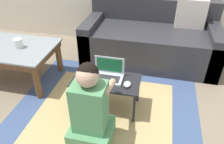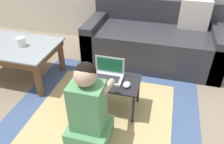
{
  "view_description": "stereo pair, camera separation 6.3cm",
  "coord_description": "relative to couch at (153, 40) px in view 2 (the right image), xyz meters",
  "views": [
    {
      "loc": [
        0.34,
        -1.62,
        1.54
      ],
      "look_at": [
        -0.04,
        0.04,
        0.4
      ],
      "focal_mm": 35.0,
      "sensor_mm": 36.0,
      "label": 1
    },
    {
      "loc": [
        0.4,
        -1.6,
        1.54
      ],
      "look_at": [
        -0.04,
        0.04,
        0.4
      ],
      "focal_mm": 35.0,
      "sensor_mm": 36.0,
      "label": 2
    }
  ],
  "objects": [
    {
      "name": "area_rug",
      "position": [
        -0.33,
        -1.31,
        -0.27
      ],
      "size": [
        1.82,
        2.0,
        0.01
      ],
      "color": "#3D517A",
      "rests_on": "ground_plane"
    },
    {
      "name": "cup_on_table",
      "position": [
        -1.38,
        -0.84,
        0.2
      ],
      "size": [
        0.09,
        0.09,
        0.1
      ],
      "color": "white",
      "rests_on": "coffee_table"
    },
    {
      "name": "laptop_desk",
      "position": [
        -0.33,
        -1.09,
        0.02
      ],
      "size": [
        0.64,
        0.35,
        0.34
      ],
      "color": "black",
      "rests_on": "ground_plane"
    },
    {
      "name": "person_seated",
      "position": [
        -0.35,
        -1.53,
        0.05
      ],
      "size": [
        0.34,
        0.44,
        0.77
      ],
      "color": "#518E5B",
      "rests_on": "ground_plane"
    },
    {
      "name": "ground_plane",
      "position": [
        -0.24,
        -1.09,
        -0.28
      ],
      "size": [
        16.0,
        16.0,
        0.0
      ],
      "primitive_type": "plane",
      "color": "#7F705B"
    },
    {
      "name": "computer_mouse",
      "position": [
        -0.12,
        -1.14,
        0.08
      ],
      "size": [
        0.07,
        0.09,
        0.03
      ],
      "color": "#B2B7C1",
      "rests_on": "laptop_desk"
    },
    {
      "name": "laptop",
      "position": [
        -0.32,
        -1.06,
        0.09
      ],
      "size": [
        0.29,
        0.18,
        0.19
      ],
      "color": "#B7BCC6",
      "rests_on": "laptop_desk"
    },
    {
      "name": "couch",
      "position": [
        0.0,
        0.0,
        0.0
      ],
      "size": [
        1.7,
        0.84,
        0.81
      ],
      "color": "#2D2D33",
      "rests_on": "ground_plane"
    },
    {
      "name": "coffee_table",
      "position": [
        -1.51,
        -0.84,
        0.08
      ],
      "size": [
        1.01,
        0.64,
        0.43
      ],
      "color": "gray",
      "rests_on": "ground_plane"
    }
  ]
}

